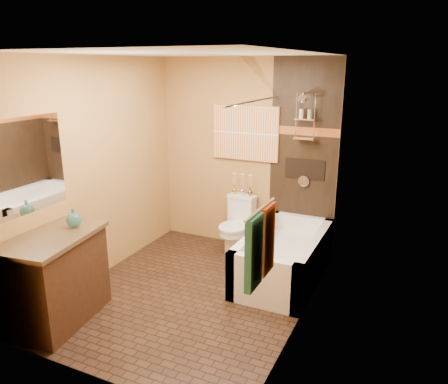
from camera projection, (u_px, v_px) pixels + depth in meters
The scene contains 23 objects.
floor at pixel (192, 293), 4.77m from camera, with size 3.00×3.00×0.00m, color black.
wall_left at pixel (97, 171), 4.91m from camera, with size 0.02×3.00×2.50m, color #B07E44.
wall_right at pixel (306, 197), 3.93m from camera, with size 0.02×3.00×2.50m, color #B07E44.
wall_back at pixel (246, 156), 5.73m from camera, with size 2.40×0.02×2.50m, color #B07E44.
wall_front at pixel (86, 232), 3.12m from camera, with size 2.40×0.02×2.50m, color #B07E44.
ceiling at pixel (187, 53), 4.07m from camera, with size 3.00×3.00×0.00m, color silver.
alcove_tile_back at pixel (303, 161), 5.40m from camera, with size 0.85×0.01×2.50m, color black.
alcove_tile_right at pixel (323, 178), 4.59m from camera, with size 0.01×1.50×2.50m, color black.
mosaic_band_back at pixel (305, 131), 5.29m from camera, with size 0.85×0.01×0.10m, color #91391A.
mosaic_band_right at pixel (324, 143), 4.49m from camera, with size 0.01×1.50×0.10m, color #91391A.
alcove_niche at pixel (305, 169), 5.41m from camera, with size 0.50×0.01×0.25m, color black.
shower_fixtures at pixel (305, 129), 5.18m from camera, with size 0.24×0.33×1.16m.
curtain_rod at pixel (255, 101), 4.69m from camera, with size 0.03×0.03×1.55m, color silver.
towel_bar at pixel (260, 209), 2.98m from camera, with size 0.02×0.02×0.55m, color silver.
towel_teal at pixel (254, 253), 2.94m from camera, with size 0.05×0.22×0.52m, color #1D615D.
towel_rust at pixel (267, 239), 3.17m from camera, with size 0.05×0.22×0.52m, color maroon.
sunset_painting at pixel (245, 133), 5.62m from camera, with size 0.90×0.04×0.70m, color #C5622E.
vanity_mirror at pixel (21, 167), 3.96m from camera, with size 0.01×1.00×0.90m, color white.
bathtub at pixel (284, 261), 5.04m from camera, with size 0.80×1.50×0.55m.
toilet at pixel (237, 225), 5.73m from camera, with size 0.39×0.57×0.74m.
vanity at pixel (55, 278), 4.15m from camera, with size 0.74×1.07×0.88m.
teal_bottle at pixel (74, 218), 4.21m from camera, with size 0.15×0.15×0.23m, color #256E71, non-canonical shape.
bud_vases at pixel (242, 184), 5.73m from camera, with size 0.29×0.06×0.28m.
Camera 1 is at (2.12, -3.72, 2.40)m, focal length 35.00 mm.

